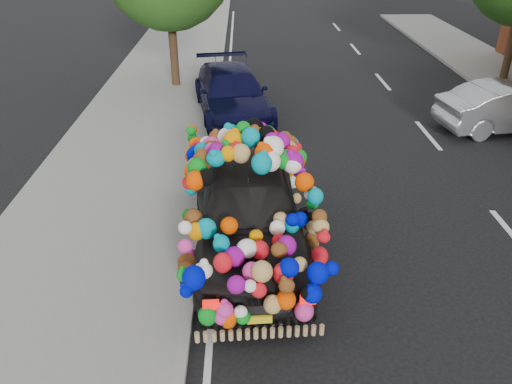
# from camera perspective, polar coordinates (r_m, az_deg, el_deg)

# --- Properties ---
(ground) EXTENTS (100.00, 100.00, 0.00)m
(ground) POSITION_cam_1_polar(r_m,az_deg,el_deg) (9.40, 7.82, -5.63)
(ground) COLOR black
(ground) RESTS_ON ground
(sidewalk) EXTENTS (4.00, 60.00, 0.12)m
(sidewalk) POSITION_cam_1_polar(r_m,az_deg,el_deg) (9.67, -18.33, -5.50)
(sidewalk) COLOR gray
(sidewalk) RESTS_ON ground
(kerb) EXTENTS (0.15, 60.00, 0.13)m
(kerb) POSITION_cam_1_polar(r_m,az_deg,el_deg) (9.28, -6.69, -5.54)
(kerb) COLOR gray
(kerb) RESTS_ON ground
(plush_art_car) EXTENTS (2.55, 5.09, 2.28)m
(plush_art_car) POSITION_cam_1_polar(r_m,az_deg,el_deg) (8.58, -0.98, 0.24)
(plush_art_car) COLOR black
(plush_art_car) RESTS_ON ground
(navy_sedan) EXTENTS (2.70, 5.05, 1.39)m
(navy_sedan) POSITION_cam_1_polar(r_m,az_deg,el_deg) (15.00, -2.76, 11.19)
(navy_sedan) COLOR black
(navy_sedan) RESTS_ON ground
(silver_hatchback) EXTENTS (4.14, 2.01, 1.31)m
(silver_hatchback) POSITION_cam_1_polar(r_m,az_deg,el_deg) (15.63, 27.06, 8.62)
(silver_hatchback) COLOR #A2A4A9
(silver_hatchback) RESTS_ON ground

